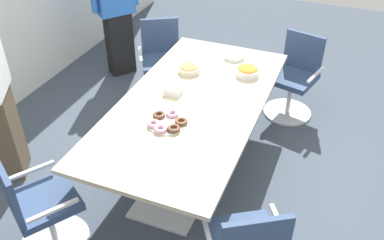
{
  "coord_description": "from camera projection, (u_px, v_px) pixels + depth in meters",
  "views": [
    {
      "loc": [
        -2.92,
        -1.17,
        2.79
      ],
      "look_at": [
        0.0,
        0.0,
        0.55
      ],
      "focal_mm": 39.89,
      "sensor_mm": 36.0,
      "label": 1
    }
  ],
  "objects": [
    {
      "name": "office_chair_3",
      "position": [
        162.0,
        64.0,
        5.04
      ],
      "size": [
        0.74,
        0.74,
        0.91
      ],
      "rotation": [
        0.0,
        0.0,
        -4.18
      ],
      "color": "silver",
      "rests_on": "ground"
    },
    {
      "name": "snack_bowl_cookies",
      "position": [
        189.0,
        68.0,
        4.16
      ],
      "size": [
        0.22,
        0.22,
        0.08
      ],
      "color": "beige",
      "rests_on": "conference_table"
    },
    {
      "name": "snack_bowl_chips_orange",
      "position": [
        248.0,
        71.0,
        4.1
      ],
      "size": [
        0.22,
        0.22,
        0.1
      ],
      "color": "white",
      "rests_on": "conference_table"
    },
    {
      "name": "conference_table",
      "position": [
        192.0,
        113.0,
        3.82
      ],
      "size": [
        2.4,
        1.2,
        0.75
      ],
      "color": "#CCB793",
      "rests_on": "ground"
    },
    {
      "name": "donut_platter",
      "position": [
        167.0,
        122.0,
        3.46
      ],
      "size": [
        0.34,
        0.32,
        0.04
      ],
      "color": "white",
      "rests_on": "conference_table"
    },
    {
      "name": "plate_stack",
      "position": [
        234.0,
        56.0,
        4.41
      ],
      "size": [
        0.22,
        0.22,
        0.04
      ],
      "color": "white",
      "rests_on": "conference_table"
    },
    {
      "name": "ground_plane",
      "position": [
        192.0,
        166.0,
        4.19
      ],
      "size": [
        10.0,
        10.0,
        0.01
      ],
      "primitive_type": "cube",
      "color": "#3D4754"
    },
    {
      "name": "office_chair_2",
      "position": [
        294.0,
        80.0,
        4.73
      ],
      "size": [
        0.66,
        0.66,
        0.91
      ],
      "rotation": [
        0.0,
        0.0,
        1.32
      ],
      "color": "silver",
      "rests_on": "ground"
    },
    {
      "name": "office_chair_0",
      "position": [
        39.0,
        209.0,
        3.18
      ],
      "size": [
        0.75,
        0.75,
        0.91
      ],
      "rotation": [
        0.0,
        0.0,
        -2.15
      ],
      "color": "silver",
      "rests_on": "ground"
    },
    {
      "name": "napkin_pile",
      "position": [
        173.0,
        90.0,
        3.84
      ],
      "size": [
        0.15,
        0.15,
        0.07
      ],
      "primitive_type": "cube",
      "color": "white",
      "rests_on": "conference_table"
    },
    {
      "name": "person_standing_1",
      "position": [
        116.0,
        7.0,
        5.22
      ],
      "size": [
        0.54,
        0.44,
        1.7
      ],
      "rotation": [
        0.0,
        0.0,
        -3.78
      ],
      "color": "black",
      "rests_on": "ground"
    }
  ]
}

